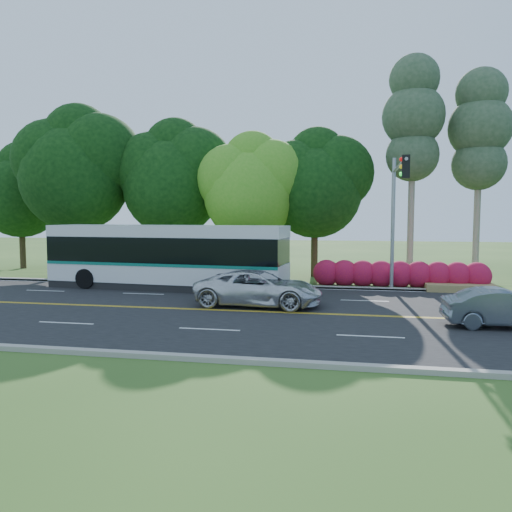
% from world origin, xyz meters
% --- Properties ---
extents(ground, '(120.00, 120.00, 0.00)m').
position_xyz_m(ground, '(0.00, 0.00, 0.00)').
color(ground, '#294C19').
rests_on(ground, ground).
extents(road, '(60.00, 14.00, 0.02)m').
position_xyz_m(road, '(0.00, 0.00, 0.01)').
color(road, black).
rests_on(road, ground).
extents(curb_north, '(60.00, 0.30, 0.15)m').
position_xyz_m(curb_north, '(0.00, 7.15, 0.07)').
color(curb_north, '#9B978C').
rests_on(curb_north, ground).
extents(curb_south, '(60.00, 0.30, 0.15)m').
position_xyz_m(curb_south, '(0.00, -7.15, 0.07)').
color(curb_south, '#9B978C').
rests_on(curb_south, ground).
extents(grass_verge, '(60.00, 4.00, 0.10)m').
position_xyz_m(grass_verge, '(0.00, 9.00, 0.05)').
color(grass_verge, '#294C19').
rests_on(grass_verge, ground).
extents(lane_markings, '(57.60, 13.82, 0.00)m').
position_xyz_m(lane_markings, '(-0.09, 0.00, 0.02)').
color(lane_markings, gold).
rests_on(lane_markings, road).
extents(tree_row, '(44.70, 9.10, 13.84)m').
position_xyz_m(tree_row, '(-5.15, 12.13, 6.73)').
color(tree_row, '#2F2014').
rests_on(tree_row, ground).
extents(bougainvillea_hedge, '(9.50, 2.25, 1.50)m').
position_xyz_m(bougainvillea_hedge, '(7.18, 8.15, 0.72)').
color(bougainvillea_hedge, '#9C0D43').
rests_on(bougainvillea_hedge, ground).
extents(traffic_signal, '(0.42, 6.10, 7.00)m').
position_xyz_m(traffic_signal, '(6.49, 5.40, 4.67)').
color(traffic_signal, gray).
rests_on(traffic_signal, ground).
extents(transit_bus, '(13.31, 3.94, 3.43)m').
position_xyz_m(transit_bus, '(-5.52, 5.54, 1.72)').
color(transit_bus, silver).
rests_on(transit_bus, road).
extents(sedan, '(4.24, 1.67, 1.37)m').
position_xyz_m(sedan, '(9.73, -1.25, 0.71)').
color(sedan, slate).
rests_on(sedan, road).
extents(suv, '(5.69, 2.82, 1.55)m').
position_xyz_m(suv, '(0.38, 1.32, 0.80)').
color(suv, silver).
rests_on(suv, road).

